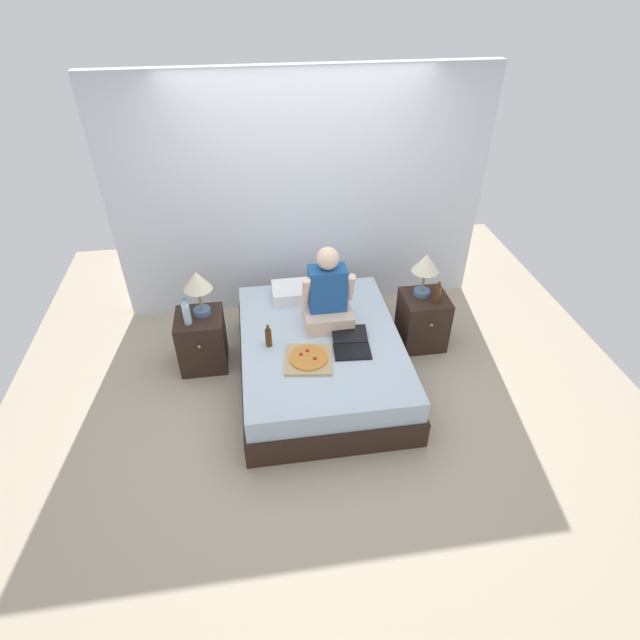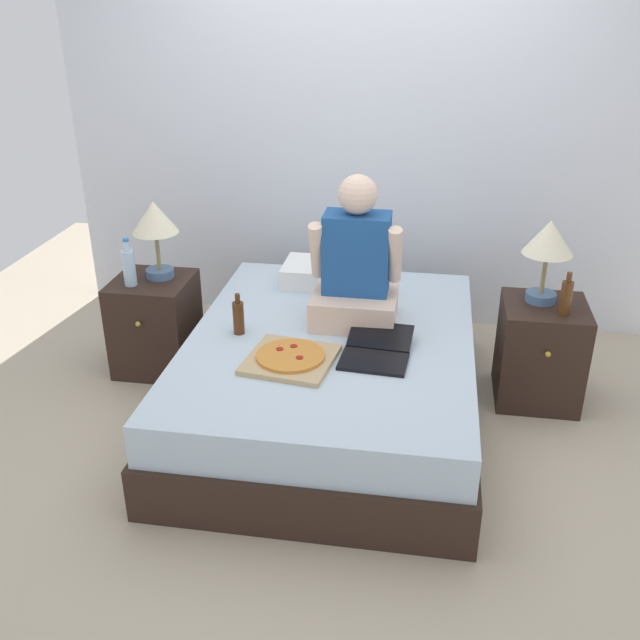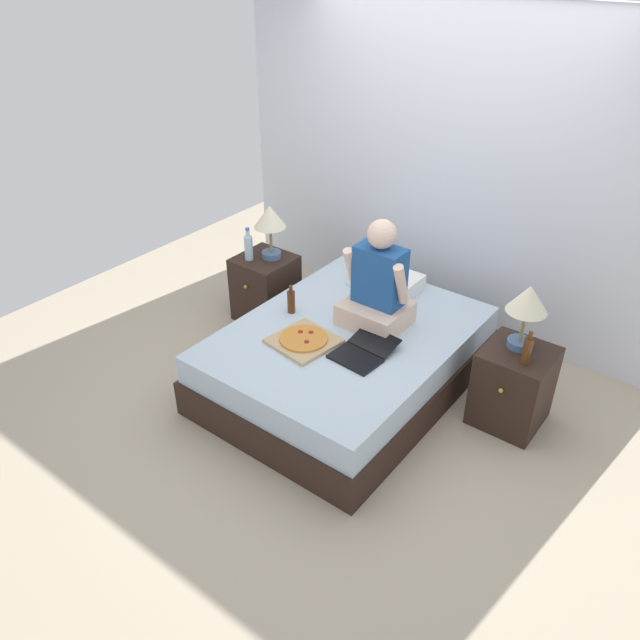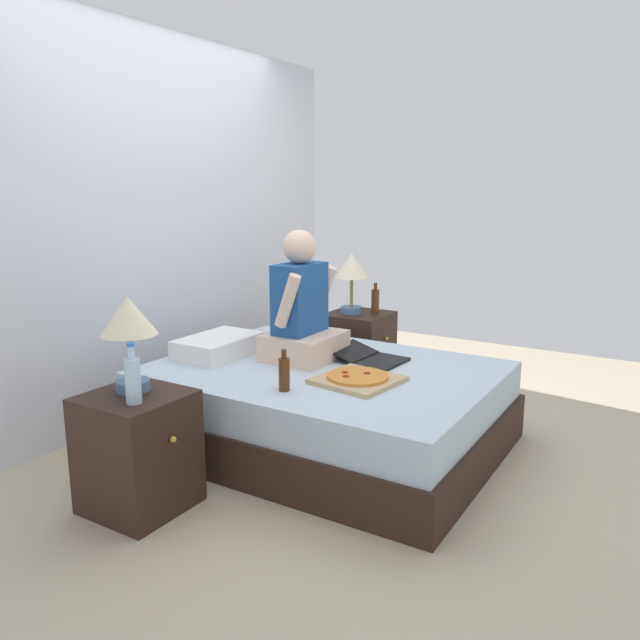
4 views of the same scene
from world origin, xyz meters
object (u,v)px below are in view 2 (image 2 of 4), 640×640
object	(u,v)px
laptop	(376,353)
pizza_box	(290,358)
lamp_on_left_nightstand	(155,223)
beer_bottle	(566,297)
bed	(331,377)
lamp_on_right_nightstand	(548,243)
person_seated	(356,269)
beer_bottle_on_bed	(238,317)
water_bottle	(129,267)
nightstand_left	(156,324)
nightstand_right	(540,352)

from	to	relation	value
laptop	pizza_box	xyz separation A→B (m)	(-0.40, -0.12, -0.00)
lamp_on_left_nightstand	beer_bottle	size ratio (longest dim) A/B	1.96
bed	lamp_on_right_nightstand	bearing A→B (deg)	21.17
bed	person_seated	world-z (taller)	person_seated
bed	lamp_on_left_nightstand	size ratio (longest dim) A/B	4.34
lamp_on_left_nightstand	beer_bottle_on_bed	distance (m)	0.81
bed	laptop	world-z (taller)	laptop
bed	water_bottle	bearing A→B (deg)	166.91
water_bottle	bed	bearing A→B (deg)	-13.09
water_bottle	pizza_box	bearing A→B (deg)	-29.06
beer_bottle_on_bed	person_seated	bearing A→B (deg)	24.78
lamp_on_right_nightstand	laptop	world-z (taller)	lamp_on_right_nightstand
person_seated	pizza_box	distance (m)	0.63
water_bottle	laptop	world-z (taller)	water_bottle
beer_bottle	laptop	world-z (taller)	beer_bottle
nightstand_left	lamp_on_left_nightstand	world-z (taller)	lamp_on_left_nightstand
person_seated	laptop	bearing A→B (deg)	-69.53
laptop	beer_bottle_on_bed	world-z (taller)	beer_bottle_on_bed
nightstand_right	laptop	bearing A→B (deg)	-147.48
person_seated	pizza_box	xyz separation A→B (m)	(-0.25, -0.52, -0.27)
person_seated	bed	bearing A→B (deg)	-113.55
bed	person_seated	size ratio (longest dim) A/B	2.51
water_bottle	person_seated	bearing A→B (deg)	-2.40
water_bottle	lamp_on_right_nightstand	size ratio (longest dim) A/B	0.61
beer_bottle	person_seated	distance (m)	1.08
bed	laptop	bearing A→B (deg)	-36.22
bed	pizza_box	xyz separation A→B (m)	(-0.15, -0.30, 0.26)
laptop	bed	bearing A→B (deg)	143.78
lamp_on_right_nightstand	pizza_box	size ratio (longest dim) A/B	1.00
lamp_on_left_nightstand	nightstand_right	distance (m)	2.25
lamp_on_left_nightstand	beer_bottle_on_bed	world-z (taller)	lamp_on_left_nightstand
nightstand_right	person_seated	world-z (taller)	person_seated
nightstand_left	person_seated	size ratio (longest dim) A/B	0.72
lamp_on_right_nightstand	laptop	bearing A→B (deg)	-144.19
laptop	lamp_on_left_nightstand	bearing A→B (deg)	155.53
water_bottle	nightstand_right	world-z (taller)	water_bottle
water_bottle	beer_bottle	bearing A→B (deg)	-0.24
nightstand_right	water_bottle	bearing A→B (deg)	-177.74
pizza_box	person_seated	bearing A→B (deg)	64.53
lamp_on_right_nightstand	person_seated	xyz separation A→B (m)	(-0.97, -0.19, -0.13)
pizza_box	beer_bottle_on_bed	xyz separation A→B (m)	(-0.32, 0.26, 0.07)
person_seated	nightstand_left	bearing A→B (deg)	173.16
bed	nightstand_right	bearing A→B (deg)	18.33
lamp_on_left_nightstand	water_bottle	size ratio (longest dim) A/B	1.63
bed	nightstand_right	world-z (taller)	nightstand_right
water_bottle	beer_bottle	distance (m)	2.35
nightstand_left	nightstand_right	distance (m)	2.20
water_bottle	person_seated	xyz separation A→B (m)	(1.28, -0.05, 0.09)
beer_bottle	laptop	bearing A→B (deg)	-154.30
beer_bottle	lamp_on_left_nightstand	bearing A→B (deg)	176.16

